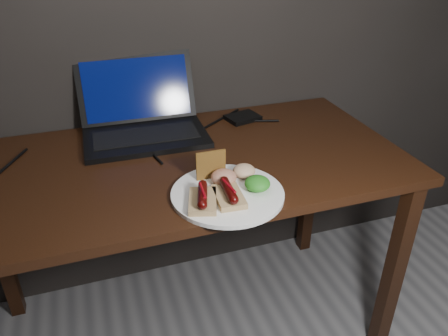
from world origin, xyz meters
TOP-DOWN VIEW (x-y plane):
  - desk at (0.00, 1.38)m, footprint 1.40×0.70m
  - laptop at (-0.08, 1.61)m, footprint 0.42×0.34m
  - hard_drive at (0.29, 1.62)m, footprint 0.14×0.11m
  - desk_cables at (-0.03, 1.55)m, footprint 0.97×0.34m
  - plate at (0.07, 1.14)m, footprint 0.35×0.35m
  - bread_sausage_left at (-0.01, 1.11)m, footprint 0.10×0.13m
  - bread_sausage_center at (0.06, 1.10)m, footprint 0.08×0.12m
  - crispbread at (0.05, 1.22)m, footprint 0.09×0.01m
  - salad_greens at (0.15, 1.13)m, footprint 0.07×0.07m
  - salsa_mound at (0.07, 1.18)m, footprint 0.07×0.07m
  - coleslaw_mound at (0.14, 1.20)m, footprint 0.06×0.06m

SIDE VIEW (x-z plane):
  - desk at x=0.00m, z-range 0.29..1.04m
  - desk_cables at x=-0.03m, z-range 0.75..0.76m
  - plate at x=0.07m, z-range 0.75..0.76m
  - hard_drive at x=0.29m, z-range 0.75..0.77m
  - bread_sausage_left at x=-0.01m, z-range 0.76..0.80m
  - bread_sausage_center at x=0.06m, z-range 0.76..0.80m
  - coleslaw_mound at x=0.14m, z-range 0.76..0.80m
  - salad_greens at x=0.15m, z-range 0.76..0.80m
  - salsa_mound at x=0.07m, z-range 0.76..0.80m
  - laptop at x=-0.08m, z-range 0.68..0.93m
  - crispbread at x=0.05m, z-range 0.76..0.85m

